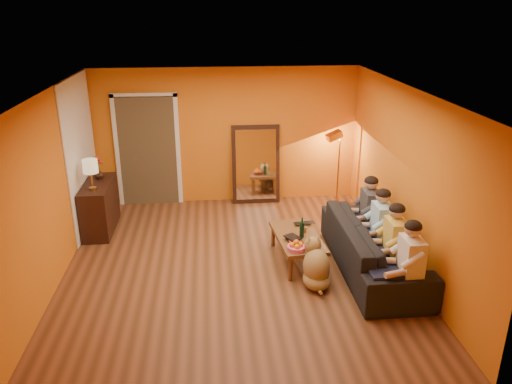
{
  "coord_description": "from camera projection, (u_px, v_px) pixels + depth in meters",
  "views": [
    {
      "loc": [
        -0.32,
        -6.55,
        3.7
      ],
      "look_at": [
        0.35,
        0.5,
        1.0
      ],
      "focal_mm": 35.0,
      "sensor_mm": 36.0,
      "label": 1
    }
  ],
  "objects": [
    {
      "name": "doorway_recess",
      "position": [
        149.0,
        150.0,
        9.56
      ],
      "size": [
        1.06,
        0.3,
        2.1
      ],
      "primitive_type": "cube",
      "color": "#3F2D19",
      "rests_on": "floor"
    },
    {
      "name": "person_far_right",
      "position": [
        370.0,
        213.0,
        7.79
      ],
      "size": [
        0.7,
        0.44,
        1.22
      ],
      "primitive_type": null,
      "color": "#38373D",
      "rests_on": "sofa"
    },
    {
      "name": "vase",
      "position": [
        99.0,
        174.0,
        8.58
      ],
      "size": [
        0.16,
        0.16,
        0.17
      ],
      "primitive_type": "imported",
      "color": "#321910",
      "rests_on": "sideboard"
    },
    {
      "name": "fruit_bowl",
      "position": [
        296.0,
        245.0,
        7.03
      ],
      "size": [
        0.26,
        0.26,
        0.16
      ],
      "primitive_type": null,
      "color": "#E14F7F",
      "rests_on": "coffee_table"
    },
    {
      "name": "wine_bottle",
      "position": [
        302.0,
        228.0,
        7.39
      ],
      "size": [
        0.07,
        0.07,
        0.31
      ],
      "primitive_type": "cylinder",
      "color": "black",
      "rests_on": "coffee_table"
    },
    {
      "name": "book_lower",
      "position": [
        288.0,
        241.0,
        7.28
      ],
      "size": [
        0.25,
        0.3,
        0.02
      ],
      "primitive_type": "imported",
      "rotation": [
        0.0,
        0.0,
        0.21
      ],
      "color": "#321910",
      "rests_on": "coffee_table"
    },
    {
      "name": "white_accent",
      "position": [
        81.0,
        155.0,
        8.38
      ],
      "size": [
        0.02,
        1.9,
        2.58
      ],
      "primitive_type": "cube",
      "color": "white",
      "rests_on": "wall_left"
    },
    {
      "name": "mirror_glass",
      "position": [
        256.0,
        165.0,
        9.62
      ],
      "size": [
        0.78,
        0.21,
        1.35
      ],
      "primitive_type": "cube",
      "rotation": [
        -0.14,
        0.0,
        0.0
      ],
      "color": "white",
      "rests_on": "mirror_frame"
    },
    {
      "name": "door_header",
      "position": [
        143.0,
        95.0,
        9.07
      ],
      "size": [
        1.22,
        0.06,
        0.08
      ],
      "primitive_type": "cube",
      "color": "white",
      "rests_on": "wall_back"
    },
    {
      "name": "door_jamb_right",
      "position": [
        178.0,
        151.0,
        9.5
      ],
      "size": [
        0.08,
        0.06,
        2.2
      ],
      "primitive_type": "cube",
      "color": "white",
      "rests_on": "wall_back"
    },
    {
      "name": "person_mid_left",
      "position": [
        395.0,
        245.0,
        6.77
      ],
      "size": [
        0.7,
        0.44,
        1.22
      ],
      "primitive_type": null,
      "color": "gold",
      "rests_on": "sofa"
    },
    {
      "name": "book_upper",
      "position": [
        288.0,
        239.0,
        7.25
      ],
      "size": [
        0.28,
        0.3,
        0.02
      ],
      "primitive_type": "imported",
      "rotation": [
        0.0,
        0.0,
        0.53
      ],
      "color": "black",
      "rests_on": "book_mid"
    },
    {
      "name": "person_mid_right",
      "position": [
        381.0,
        228.0,
        7.28
      ],
      "size": [
        0.7,
        0.44,
        1.22
      ],
      "primitive_type": null,
      "color": "#9CCFF1",
      "rests_on": "sofa"
    },
    {
      "name": "book_mid",
      "position": [
        288.0,
        240.0,
        7.28
      ],
      "size": [
        0.18,
        0.25,
        0.02
      ],
      "primitive_type": "imported",
      "rotation": [
        0.0,
        0.0,
        -0.01
      ],
      "color": "#B32C14",
      "rests_on": "book_lower"
    },
    {
      "name": "mirror_frame",
      "position": [
        256.0,
        164.0,
        9.66
      ],
      "size": [
        0.92,
        0.27,
        1.51
      ],
      "primitive_type": "cube",
      "rotation": [
        -0.14,
        0.0,
        0.0
      ],
      "color": "#321910",
      "rests_on": "floor"
    },
    {
      "name": "dog",
      "position": [
        317.0,
        263.0,
        6.83
      ],
      "size": [
        0.53,
        0.68,
        0.71
      ],
      "primitive_type": null,
      "rotation": [
        0.0,
        0.0,
        -0.27
      ],
      "color": "#AF864F",
      "rests_on": "floor"
    },
    {
      "name": "person_far_left",
      "position": [
        410.0,
        265.0,
        6.26
      ],
      "size": [
        0.7,
        0.44,
        1.22
      ],
      "primitive_type": null,
      "color": "silver",
      "rests_on": "sofa"
    },
    {
      "name": "room_shell",
      "position": [
        233.0,
        177.0,
        7.32
      ],
      "size": [
        5.0,
        5.5,
        2.6
      ],
      "color": "brown",
      "rests_on": "ground"
    },
    {
      "name": "sofa",
      "position": [
        373.0,
        247.0,
        7.26
      ],
      "size": [
        2.52,
        0.99,
        0.74
      ],
      "primitive_type": "imported",
      "rotation": [
        0.0,
        0.0,
        1.57
      ],
      "color": "black",
      "rests_on": "floor"
    },
    {
      "name": "tumbler",
      "position": [
        304.0,
        229.0,
        7.59
      ],
      "size": [
        0.1,
        0.1,
        0.09
      ],
      "primitive_type": "imported",
      "rotation": [
        0.0,
        0.0,
        -0.09
      ],
      "color": "#B27F3F",
      "rests_on": "coffee_table"
    },
    {
      "name": "floor_lamp",
      "position": [
        338.0,
        169.0,
        9.5
      ],
      "size": [
        0.34,
        0.29,
        1.44
      ],
      "primitive_type": null,
      "rotation": [
        0.0,
        0.0,
        0.18
      ],
      "color": "#BB7F36",
      "rests_on": "floor"
    },
    {
      "name": "laptop",
      "position": [
        305.0,
        225.0,
        7.82
      ],
      "size": [
        0.35,
        0.25,
        0.03
      ],
      "primitive_type": "imported",
      "rotation": [
        0.0,
        0.0,
        0.12
      ],
      "color": "black",
      "rests_on": "coffee_table"
    },
    {
      "name": "coffee_table",
      "position": [
        297.0,
        248.0,
        7.56
      ],
      "size": [
        0.74,
        1.27,
        0.42
      ],
      "primitive_type": null,
      "rotation": [
        0.0,
        0.0,
        0.1
      ],
      "color": "brown",
      "rests_on": "floor"
    },
    {
      "name": "table_lamp",
      "position": [
        91.0,
        175.0,
        8.01
      ],
      "size": [
        0.24,
        0.24,
        0.51
      ],
      "primitive_type": null,
      "color": "beige",
      "rests_on": "sideboard"
    },
    {
      "name": "sideboard",
      "position": [
        100.0,
        207.0,
        8.53
      ],
      "size": [
        0.44,
        1.18,
        0.85
      ],
      "primitive_type": "cube",
      "color": "#321910",
      "rests_on": "floor"
    },
    {
      "name": "door_jamb_left",
      "position": [
        117.0,
        152.0,
        9.4
      ],
      "size": [
        0.08,
        0.06,
        2.2
      ],
      "primitive_type": "cube",
      "color": "white",
      "rests_on": "wall_back"
    },
    {
      "name": "flowers",
      "position": [
        98.0,
        160.0,
        8.49
      ],
      "size": [
        0.17,
        0.17,
        0.42
      ],
      "primitive_type": null,
      "color": "#B32C14",
      "rests_on": "vase"
    }
  ]
}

